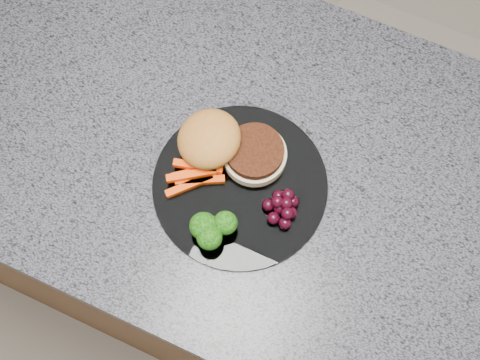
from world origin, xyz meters
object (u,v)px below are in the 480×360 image
object	(u,v)px
island_cabinet	(208,219)
plate	(240,185)
grape_bunch	(282,207)
burger	(225,145)

from	to	relation	value
island_cabinet	plate	bearing A→B (deg)	-27.87
plate	island_cabinet	bearing A→B (deg)	152.13
grape_bunch	plate	bearing A→B (deg)	171.89
island_cabinet	grape_bunch	bearing A→B (deg)	-20.21
plate	burger	world-z (taller)	burger
burger	grape_bunch	distance (m)	0.12
burger	grape_bunch	bearing A→B (deg)	-45.03
island_cabinet	plate	world-z (taller)	plate
burger	grape_bunch	xyz separation A→B (m)	(0.11, -0.05, -0.01)
island_cabinet	burger	world-z (taller)	burger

